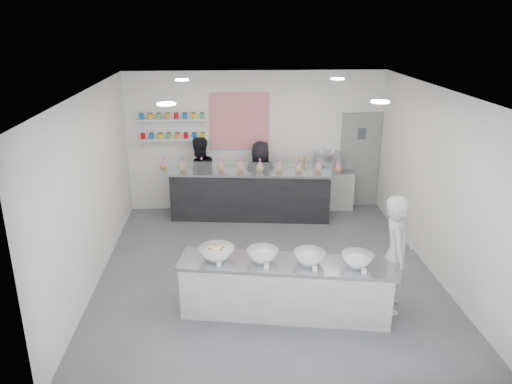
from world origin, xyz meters
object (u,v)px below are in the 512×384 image
back_bar (250,195)px  espresso_machine (327,162)px  prep_counter (285,288)px  staff_right (261,178)px  woman_prep (396,254)px  espresso_ledge (326,190)px  staff_left (199,177)px

back_bar → espresso_machine: size_ratio=6.23×
back_bar → espresso_machine: bearing=21.4°
prep_counter → staff_right: staff_right is taller
woman_prep → espresso_ledge: bearing=17.3°
prep_counter → staff_right: (-0.08, 3.90, 0.39)m
woman_prep → back_bar: bearing=42.5°
staff_left → espresso_ledge: bearing=163.4°
back_bar → staff_left: 1.15m
espresso_ledge → espresso_machine: bearing=180.0°
espresso_ledge → staff_left: bearing=-176.3°
prep_counter → espresso_ledge: bearing=80.9°
prep_counter → woman_prep: (1.58, 0.06, 0.46)m
woman_prep → espresso_machine: bearing=17.6°
espresso_ledge → woman_prep: woman_prep is taller
back_bar → staff_right: staff_right is taller
espresso_ledge → espresso_machine: espresso_machine is taller
espresso_machine → staff_left: staff_left is taller
back_bar → espresso_ledge: (1.71, 0.45, -0.08)m
staff_right → prep_counter: bearing=87.3°
back_bar → staff_left: bearing=171.9°
espresso_ledge → staff_right: 1.53m
back_bar → prep_counter: bearing=-78.9°
prep_counter → espresso_machine: espresso_machine is taller
espresso_machine → staff_left: size_ratio=0.31×
staff_left → staff_right: bearing=159.0°
espresso_machine → woman_prep: size_ratio=0.31×
back_bar → staff_left: staff_left is taller
prep_counter → espresso_machine: (1.37, 4.09, 0.66)m
woman_prep → staff_left: 4.86m
back_bar → espresso_machine: (1.68, 0.45, 0.55)m
back_bar → espresso_ledge: 1.77m
back_bar → woman_prep: 4.06m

